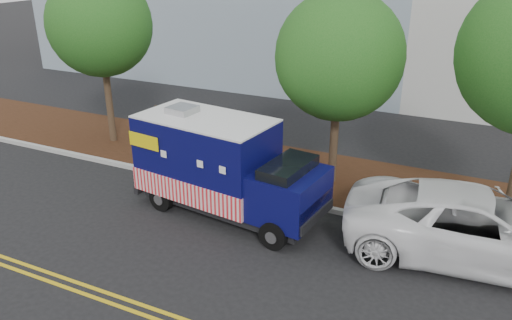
% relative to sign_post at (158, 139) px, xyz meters
% --- Properties ---
extents(ground, '(120.00, 120.00, 0.00)m').
position_rel_sign_post_xyz_m(ground, '(4.40, -1.72, -1.20)').
color(ground, black).
rests_on(ground, ground).
extents(curb, '(120.00, 0.18, 0.15)m').
position_rel_sign_post_xyz_m(curb, '(4.40, -0.32, -1.12)').
color(curb, '#9E9E99').
rests_on(curb, ground).
extents(mulch_strip, '(120.00, 4.00, 0.15)m').
position_rel_sign_post_xyz_m(mulch_strip, '(4.40, 1.78, -1.12)').
color(mulch_strip, black).
rests_on(mulch_strip, ground).
extents(centerline_near, '(120.00, 0.10, 0.01)m').
position_rel_sign_post_xyz_m(centerline_near, '(4.40, -6.17, -1.19)').
color(centerline_near, gold).
rests_on(centerline_near, ground).
extents(centerline_far, '(120.00, 0.10, 0.01)m').
position_rel_sign_post_xyz_m(centerline_far, '(4.40, -6.42, -1.19)').
color(centerline_far, gold).
rests_on(centerline_far, ground).
extents(tree_a, '(3.83, 3.83, 6.59)m').
position_rel_sign_post_xyz_m(tree_a, '(-3.26, 1.40, 3.46)').
color(tree_a, '#38281C').
rests_on(tree_a, ground).
extents(tree_b, '(3.90, 3.90, 6.21)m').
position_rel_sign_post_xyz_m(tree_b, '(5.79, 1.48, 3.05)').
color(tree_b, '#38281C').
rests_on(tree_b, ground).
extents(sign_post, '(0.06, 0.06, 2.40)m').
position_rel_sign_post_xyz_m(sign_post, '(0.00, 0.00, 0.00)').
color(sign_post, '#473828').
rests_on(sign_post, ground).
extents(food_truck, '(5.95, 2.84, 3.02)m').
position_rel_sign_post_xyz_m(food_truck, '(3.35, -1.61, 0.17)').
color(food_truck, black).
rests_on(food_truck, ground).
extents(white_car, '(6.71, 3.63, 1.79)m').
position_rel_sign_post_xyz_m(white_car, '(10.26, -1.06, -0.31)').
color(white_car, white).
rests_on(white_car, ground).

